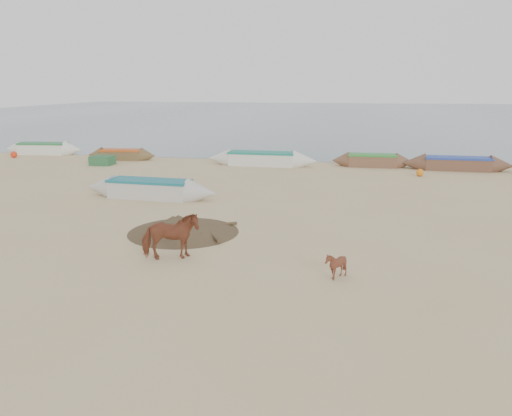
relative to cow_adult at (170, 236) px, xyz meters
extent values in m
plane|color=tan|center=(2.07, -1.00, -0.73)|extent=(140.00, 140.00, 0.00)
plane|color=slate|center=(2.07, 81.00, -0.72)|extent=(160.00, 160.00, 0.00)
imported|color=brown|center=(0.00, 0.00, 0.00)|extent=(1.90, 1.36, 1.46)
imported|color=#582B1C|center=(5.04, -0.62, -0.34)|extent=(0.83, 0.77, 0.79)
cone|color=brown|center=(-0.60, 2.85, -0.46)|extent=(4.80, 4.80, 0.55)
cube|color=#2A5D36|center=(-11.27, 16.86, -0.43)|extent=(1.40, 1.20, 0.60)
sphere|color=orange|center=(9.19, 16.53, -0.51)|extent=(0.44, 0.44, 0.44)
cube|color=gray|center=(-2.44, 20.02, -0.45)|extent=(1.20, 1.10, 0.56)
sphere|color=red|center=(-19.32, 18.65, -0.49)|extent=(0.48, 0.48, 0.48)
camera|label=1|loc=(5.43, -13.75, 4.49)|focal=35.00mm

